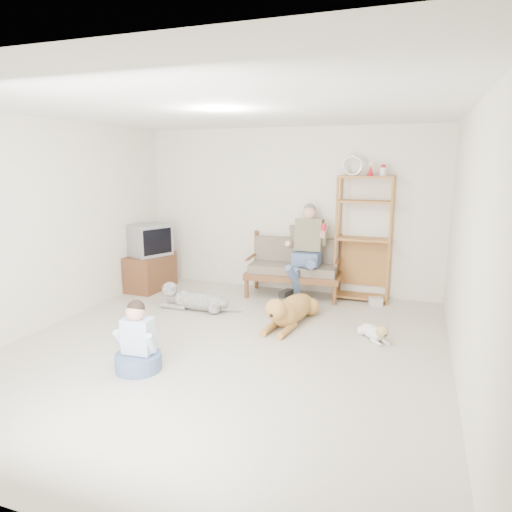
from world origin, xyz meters
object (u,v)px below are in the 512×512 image
at_px(loveseat, 294,266).
at_px(etagere, 363,238).
at_px(tv_stand, 150,272).
at_px(golden_retriever, 290,310).

distance_m(loveseat, etagere, 1.19).
distance_m(etagere, tv_stand, 3.61).
distance_m(etagere, golden_retriever, 1.83).
bearing_deg(etagere, loveseat, -173.79).
bearing_deg(etagere, golden_retriever, -117.86).
xyz_separation_m(tv_stand, golden_retriever, (2.72, -0.87, -0.11)).
height_order(etagere, golden_retriever, etagere).
bearing_deg(tv_stand, loveseat, 12.98).
xyz_separation_m(loveseat, golden_retriever, (0.30, -1.34, -0.29)).
bearing_deg(tv_stand, golden_retriever, -15.59).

